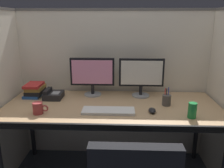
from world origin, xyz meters
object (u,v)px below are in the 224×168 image
Objects in this scene: computer_mouse at (152,110)px; coffee_mug at (38,108)px; monitor_left at (92,74)px; pen_cup at (166,100)px; soda_can at (192,110)px; keyboard_main at (108,111)px; desk_phone at (53,95)px; book_stack at (35,90)px; monitor_right at (141,75)px; desk at (112,111)px.

coffee_mug reaches higher than computer_mouse.
pen_cup is at bearing -20.24° from monitor_left.
soda_can is (0.83, -0.51, -0.15)m from monitor_left.
monitor_left is 0.75m from pen_cup.
pen_cup is (0.50, 0.17, 0.04)m from keyboard_main.
pen_cup is (1.06, 0.23, 0.00)m from coffee_mug.
soda_can is (0.15, -0.26, 0.01)m from pen_cup.
book_stack is at bearing 162.68° from desk_phone.
computer_mouse is 0.42× the size of book_stack.
monitor_right is 3.41× the size of coffee_mug.
book_stack is 1.19× the size of desk_phone.
computer_mouse is at bearing 1.24° from keyboard_main.
desk is 0.68m from soda_can.
coffee_mug is at bearing -151.44° from monitor_right.
monitor_left is 0.48m from monitor_right.
monitor_left is at bearing 178.42° from monitor_right.
soda_can is at bearing -60.27° from pen_cup.
computer_mouse reaches higher than keyboard_main.
monitor_left reaches higher than soda_can.
keyboard_main is at bearing -160.94° from pen_cup.
monitor_right reaches higher than pen_cup.
pen_cup reaches higher than soda_can.
desk is 0.81m from book_stack.
pen_cup is 0.72× the size of book_stack.
keyboard_main is at bearing 172.61° from soda_can.
book_stack is at bearing 161.70° from soda_can.
computer_mouse is 0.51× the size of desk_phone.
desk_phone is (0.20, -0.06, -0.03)m from book_stack.
book_stack is (-0.19, 0.43, 0.01)m from coffee_mug.
book_stack is (-0.75, 0.38, 0.05)m from keyboard_main.
monitor_right is 1.00× the size of keyboard_main.
monitor_right is at bearing -1.58° from monitor_left.
desk is 0.62m from coffee_mug.
monitor_left and monitor_right have the same top height.
monitor_left is 1.00× the size of keyboard_main.
coffee_mug is at bearing -161.06° from desk.
monitor_left is 4.48× the size of computer_mouse.
keyboard_main is 4.48× the size of computer_mouse.
desk is at bearing 157.71° from computer_mouse.
monitor_left reaches higher than computer_mouse.
desk is 0.60m from desk_phone.
monitor_right is (0.27, 0.27, 0.27)m from desk.
monitor_right is 2.64× the size of pen_cup.
monitor_left is at bearing 112.94° from keyboard_main.
desk is at bearing 159.90° from soda_can.
pen_cup is 1.34× the size of soda_can.
keyboard_main is at bearing -125.66° from monitor_right.
monitor_right is (0.48, -0.01, 0.00)m from monitor_left.
keyboard_main is 3.41× the size of coffee_mug.
desk is 15.57× the size of soda_can.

